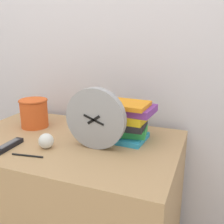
% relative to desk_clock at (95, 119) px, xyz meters
% --- Properties ---
extents(wall_back, '(6.00, 0.04, 2.40)m').
position_rel_desk_clock_xyz_m(wall_back, '(-0.17, 0.45, 0.29)').
color(wall_back, silver).
rests_on(wall_back, ground_plane).
extents(desk, '(1.09, 0.69, 0.77)m').
position_rel_desk_clock_xyz_m(desk, '(-0.17, 0.04, -0.53)').
color(desk, tan).
rests_on(desk, ground_plane).
extents(desk_clock, '(0.28, 0.04, 0.28)m').
position_rel_desk_clock_xyz_m(desk_clock, '(0.00, 0.00, 0.00)').
color(desk_clock, '#99999E').
rests_on(desk_clock, desk).
extents(book_stack, '(0.27, 0.22, 0.19)m').
position_rel_desk_clock_xyz_m(book_stack, '(0.10, 0.16, -0.05)').
color(book_stack, '#2D9ED1').
rests_on(book_stack, desk).
extents(basket, '(0.16, 0.16, 0.16)m').
position_rel_desk_clock_xyz_m(basket, '(-0.45, 0.14, -0.06)').
color(basket, '#E05623').
rests_on(basket, desk).
extents(tv_remote, '(0.04, 0.16, 0.02)m').
position_rel_desk_clock_xyz_m(tv_remote, '(-0.38, -0.15, -0.13)').
color(tv_remote, black).
rests_on(tv_remote, desk).
extents(crumpled_paper_ball, '(0.07, 0.07, 0.07)m').
position_rel_desk_clock_xyz_m(crumpled_paper_ball, '(-0.21, -0.08, -0.11)').
color(crumpled_paper_ball, white).
rests_on(crumpled_paper_ball, desk).
extents(pen, '(0.15, 0.03, 0.01)m').
position_rel_desk_clock_xyz_m(pen, '(-0.24, -0.19, -0.14)').
color(pen, black).
rests_on(pen, desk).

